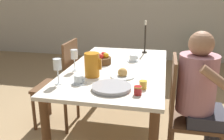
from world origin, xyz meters
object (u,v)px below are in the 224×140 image
chair_opposite (62,82)px  teacup_across (133,59)px  jam_jar_red (143,84)px  fruit_bowl (102,59)px  teacup_near_person (79,80)px  serving_tray (112,87)px  red_pitcher (92,65)px  wine_glass_juice (57,66)px  jam_jar_amber (138,90)px  wine_glass_water (74,55)px  bread_plate (123,74)px  chair_person_side (186,112)px  person_seated (201,93)px  potted_plant (198,50)px  candlestick_tall (145,40)px

chair_opposite → teacup_across: bearing=-80.9°
jam_jar_red → fruit_bowl: fruit_bowl is taller
chair_opposite → teacup_near_person: chair_opposite is taller
serving_tray → teacup_near_person: bearing=166.9°
chair_opposite → red_pitcher: size_ratio=4.67×
wine_glass_juice → jam_jar_amber: (0.65, -0.08, -0.12)m
wine_glass_water → bread_plate: wine_glass_water is taller
red_pitcher → jam_jar_amber: 0.54m
chair_person_side → teacup_near_person: chair_person_side is taller
teacup_across → bread_plate: 0.50m
teacup_near_person → chair_person_side: bearing=11.4°
person_seated → serving_tray: (-0.67, -0.20, 0.07)m
jam_jar_red → wine_glass_juice: bearing=-176.8°
potted_plant → jam_jar_amber: bearing=-103.8°
bread_plate → candlestick_tall: 0.92m
red_pitcher → jam_jar_red: (0.46, -0.19, -0.07)m
teacup_across → jam_jar_amber: size_ratio=2.06×
chair_person_side → fruit_bowl: 0.96m
wine_glass_water → jam_jar_red: wine_glass_water is taller
wine_glass_juice → serving_tray: 0.46m
jam_jar_amber → candlestick_tall: size_ratio=0.17×
chair_opposite → potted_plant: bearing=-34.1°
red_pitcher → jam_jar_red: red_pitcher is taller
red_pitcher → wine_glass_juice: (-0.21, -0.23, 0.05)m
red_pitcher → person_seated: bearing=-3.2°
fruit_bowl → potted_plant: 2.88m
bread_plate → red_pitcher: bearing=-170.9°
chair_person_side → person_seated: (0.09, -0.04, 0.20)m
chair_opposite → candlestick_tall: (0.85, 0.52, 0.40)m
wine_glass_juice → candlestick_tall: 1.31m
chair_person_side → teacup_across: size_ratio=7.44×
teacup_across → serving_tray: (-0.06, -0.80, -0.02)m
chair_person_side → red_pitcher: size_ratio=4.67×
red_pitcher → teacup_across: (0.29, 0.54, -0.08)m
teacup_near_person → serving_tray: size_ratio=0.43×
chair_person_side → jam_jar_amber: size_ratio=15.30×
jam_jar_amber → person_seated: bearing=29.3°
teacup_across → potted_plant: (0.95, 2.41, -0.41)m
person_seated → red_pitcher: bearing=-93.2°
wine_glass_juice → bread_plate: 0.56m
person_seated → candlestick_tall: bearing=-152.0°
fruit_bowl → serving_tray: bearing=-69.6°
bread_plate → jam_jar_red: size_ratio=3.33×
bread_plate → jam_jar_amber: bearing=-64.1°
bread_plate → candlestick_tall: candlestick_tall is taller
serving_tray → jam_jar_red: bearing=14.8°
red_pitcher → wine_glass_juice: 0.32m
wine_glass_juice → candlestick_tall: size_ratio=0.55×
chair_person_side → teacup_across: chair_person_side is taller
bread_plate → fruit_bowl: size_ratio=1.12×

